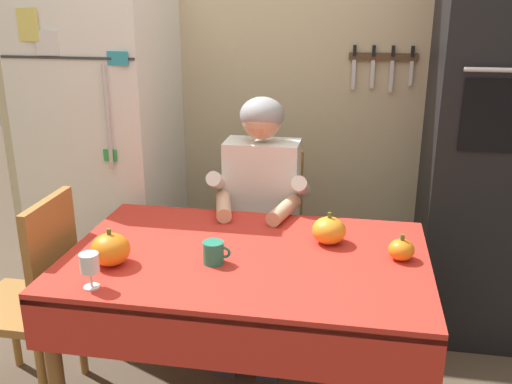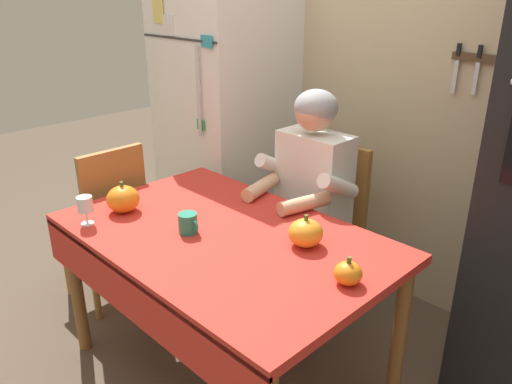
{
  "view_description": "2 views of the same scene",
  "coord_description": "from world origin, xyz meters",
  "px_view_note": "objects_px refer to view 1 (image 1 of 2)",
  "views": [
    {
      "loc": [
        0.4,
        -1.91,
        1.7
      ],
      "look_at": [
        0.01,
        0.25,
        0.95
      ],
      "focal_mm": 40.41,
      "sensor_mm": 36.0,
      "label": 1
    },
    {
      "loc": [
        1.42,
        -1.11,
        1.7
      ],
      "look_at": [
        -0.0,
        0.29,
        0.87
      ],
      "focal_mm": 35.22,
      "sensor_mm": 36.0,
      "label": 2
    }
  ],
  "objects_px": {
    "chair_left_side": "(35,292)",
    "wine_glass": "(90,265)",
    "pumpkin_small": "(329,230)",
    "seated_person": "(260,203)",
    "refrigerator": "(107,148)",
    "dining_table": "(246,276)",
    "pumpkin_large": "(401,250)",
    "coffee_mug": "(214,253)",
    "wall_oven": "(493,135)",
    "chair_behind_person": "(266,231)",
    "pumpkin_medium": "(110,249)"
  },
  "relations": [
    {
      "from": "chair_behind_person",
      "to": "pumpkin_small",
      "type": "xyz_separation_m",
      "value": [
        0.36,
        -0.61,
        0.28
      ]
    },
    {
      "from": "refrigerator",
      "to": "pumpkin_large",
      "type": "relative_size",
      "value": 17.41
    },
    {
      "from": "refrigerator",
      "to": "chair_behind_person",
      "type": "distance_m",
      "value": 0.99
    },
    {
      "from": "refrigerator",
      "to": "dining_table",
      "type": "relative_size",
      "value": 1.29
    },
    {
      "from": "wine_glass",
      "to": "chair_left_side",
      "type": "bearing_deg",
      "value": 143.79
    },
    {
      "from": "dining_table",
      "to": "chair_left_side",
      "type": "relative_size",
      "value": 1.51
    },
    {
      "from": "coffee_mug",
      "to": "refrigerator",
      "type": "bearing_deg",
      "value": 131.26
    },
    {
      "from": "dining_table",
      "to": "coffee_mug",
      "type": "distance_m",
      "value": 0.18
    },
    {
      "from": "chair_left_side",
      "to": "wall_oven",
      "type": "bearing_deg",
      "value": 25.99
    },
    {
      "from": "wine_glass",
      "to": "pumpkin_medium",
      "type": "bearing_deg",
      "value": 92.31
    },
    {
      "from": "pumpkin_medium",
      "to": "chair_left_side",
      "type": "bearing_deg",
      "value": 163.07
    },
    {
      "from": "seated_person",
      "to": "wine_glass",
      "type": "height_order",
      "value": "seated_person"
    },
    {
      "from": "refrigerator",
      "to": "pumpkin_medium",
      "type": "xyz_separation_m",
      "value": [
        0.47,
        -1.04,
        -0.1
      ]
    },
    {
      "from": "dining_table",
      "to": "chair_behind_person",
      "type": "xyz_separation_m",
      "value": [
        -0.05,
        0.79,
        -0.14
      ]
    },
    {
      "from": "dining_table",
      "to": "chair_behind_person",
      "type": "relative_size",
      "value": 1.51
    },
    {
      "from": "refrigerator",
      "to": "pumpkin_small",
      "type": "height_order",
      "value": "refrigerator"
    },
    {
      "from": "seated_person",
      "to": "wine_glass",
      "type": "bearing_deg",
      "value": -114.29
    },
    {
      "from": "wall_oven",
      "to": "chair_behind_person",
      "type": "xyz_separation_m",
      "value": [
        -1.1,
        -0.13,
        -0.54
      ]
    },
    {
      "from": "coffee_mug",
      "to": "wine_glass",
      "type": "bearing_deg",
      "value": -144.63
    },
    {
      "from": "dining_table",
      "to": "pumpkin_small",
      "type": "bearing_deg",
      "value": 30.92
    },
    {
      "from": "chair_left_side",
      "to": "pumpkin_large",
      "type": "relative_size",
      "value": 9.0
    },
    {
      "from": "chair_behind_person",
      "to": "pumpkin_medium",
      "type": "distance_m",
      "value": 1.08
    },
    {
      "from": "pumpkin_medium",
      "to": "pumpkin_small",
      "type": "bearing_deg",
      "value": 23.27
    },
    {
      "from": "wall_oven",
      "to": "chair_left_side",
      "type": "height_order",
      "value": "wall_oven"
    },
    {
      "from": "refrigerator",
      "to": "wall_oven",
      "type": "height_order",
      "value": "wall_oven"
    },
    {
      "from": "dining_table",
      "to": "chair_behind_person",
      "type": "height_order",
      "value": "chair_behind_person"
    },
    {
      "from": "wine_glass",
      "to": "pumpkin_large",
      "type": "distance_m",
      "value": 1.14
    },
    {
      "from": "chair_left_side",
      "to": "pumpkin_large",
      "type": "xyz_separation_m",
      "value": [
        1.49,
        0.11,
        0.27
      ]
    },
    {
      "from": "seated_person",
      "to": "pumpkin_large",
      "type": "xyz_separation_m",
      "value": [
        0.64,
        -0.53,
        0.04
      ]
    },
    {
      "from": "refrigerator",
      "to": "dining_table",
      "type": "distance_m",
      "value": 1.32
    },
    {
      "from": "pumpkin_medium",
      "to": "wall_oven",
      "type": "bearing_deg",
      "value": 35.13
    },
    {
      "from": "seated_person",
      "to": "wall_oven",
      "type": "bearing_deg",
      "value": 16.18
    },
    {
      "from": "dining_table",
      "to": "seated_person",
      "type": "relative_size",
      "value": 1.12
    },
    {
      "from": "refrigerator",
      "to": "seated_person",
      "type": "height_order",
      "value": "refrigerator"
    },
    {
      "from": "refrigerator",
      "to": "seated_person",
      "type": "xyz_separation_m",
      "value": [
        0.9,
        -0.28,
        -0.16
      ]
    },
    {
      "from": "refrigerator",
      "to": "pumpkin_medium",
      "type": "bearing_deg",
      "value": -65.77
    },
    {
      "from": "chair_left_side",
      "to": "wine_glass",
      "type": "relative_size",
      "value": 7.22
    },
    {
      "from": "coffee_mug",
      "to": "wine_glass",
      "type": "height_order",
      "value": "wine_glass"
    },
    {
      "from": "pumpkin_small",
      "to": "seated_person",
      "type": "bearing_deg",
      "value": 130.38
    },
    {
      "from": "seated_person",
      "to": "pumpkin_small",
      "type": "relative_size",
      "value": 9.08
    },
    {
      "from": "pumpkin_small",
      "to": "wine_glass",
      "type": "bearing_deg",
      "value": -146.19
    },
    {
      "from": "refrigerator",
      "to": "chair_behind_person",
      "type": "relative_size",
      "value": 1.94
    },
    {
      "from": "coffee_mug",
      "to": "dining_table",
      "type": "bearing_deg",
      "value": 36.3
    },
    {
      "from": "chair_left_side",
      "to": "wine_glass",
      "type": "bearing_deg",
      "value": -36.21
    },
    {
      "from": "pumpkin_large",
      "to": "wall_oven",
      "type": "bearing_deg",
      "value": 61.34
    },
    {
      "from": "dining_table",
      "to": "pumpkin_small",
      "type": "xyz_separation_m",
      "value": [
        0.31,
        0.18,
        0.14
      ]
    },
    {
      "from": "wall_oven",
      "to": "wine_glass",
      "type": "xyz_separation_m",
      "value": [
        -1.53,
        -1.26,
        -0.22
      ]
    },
    {
      "from": "chair_behind_person",
      "to": "chair_left_side",
      "type": "height_order",
      "value": "same"
    },
    {
      "from": "dining_table",
      "to": "pumpkin_medium",
      "type": "xyz_separation_m",
      "value": [
        -0.48,
        -0.16,
        0.14
      ]
    },
    {
      "from": "seated_person",
      "to": "pumpkin_medium",
      "type": "bearing_deg",
      "value": -119.71
    }
  ]
}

